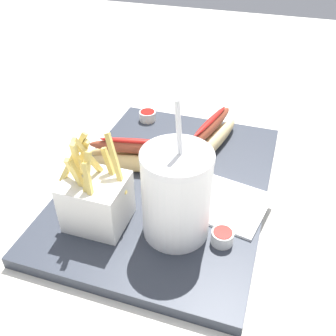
# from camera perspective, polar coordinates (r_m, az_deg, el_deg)

# --- Properties ---
(ground_plane) EXTENTS (2.40, 2.40, 0.02)m
(ground_plane) POSITION_cam_1_polar(r_m,az_deg,el_deg) (0.70, 0.00, -3.94)
(ground_plane) COLOR silver
(food_tray) EXTENTS (0.47, 0.34, 0.02)m
(food_tray) POSITION_cam_1_polar(r_m,az_deg,el_deg) (0.68, 0.00, -2.68)
(food_tray) COLOR #2D333D
(food_tray) RESTS_ON ground_plane
(soda_cup) EXTENTS (0.10, 0.10, 0.21)m
(soda_cup) POSITION_cam_1_polar(r_m,az_deg,el_deg) (0.54, 1.25, -3.97)
(soda_cup) COLOR white
(soda_cup) RESTS_ON food_tray
(fries_basket) EXTENTS (0.08, 0.10, 0.16)m
(fries_basket) POSITION_cam_1_polar(r_m,az_deg,el_deg) (0.59, -10.63, -4.64)
(fries_basket) COLOR white
(fries_basket) RESTS_ON food_tray
(hot_dog_1) EXTENTS (0.09, 0.19, 0.06)m
(hot_dog_1) POSITION_cam_1_polar(r_m,az_deg,el_deg) (0.70, -4.92, 1.79)
(hot_dog_1) COLOR tan
(hot_dog_1) RESTS_ON food_tray
(hot_dog_2) EXTENTS (0.19, 0.09, 0.06)m
(hot_dog_2) POSITION_cam_1_polar(r_m,az_deg,el_deg) (0.76, 6.16, 4.78)
(hot_dog_2) COLOR #E5C689
(hot_dog_2) RESTS_ON food_tray
(ketchup_cup_1) EXTENTS (0.04, 0.04, 0.02)m
(ketchup_cup_1) POSITION_cam_1_polar(r_m,az_deg,el_deg) (0.85, -3.06, 7.84)
(ketchup_cup_1) COLOR white
(ketchup_cup_1) RESTS_ON food_tray
(ketchup_cup_2) EXTENTS (0.03, 0.03, 0.02)m
(ketchup_cup_2) POSITION_cam_1_polar(r_m,az_deg,el_deg) (0.57, 8.09, -10.08)
(ketchup_cup_2) COLOR white
(ketchup_cup_2) RESTS_ON food_tray
(napkin_stack) EXTENTS (0.14, 0.15, 0.00)m
(napkin_stack) POSITION_cam_1_polar(r_m,az_deg,el_deg) (0.64, 8.39, -5.14)
(napkin_stack) COLOR white
(napkin_stack) RESTS_ON food_tray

